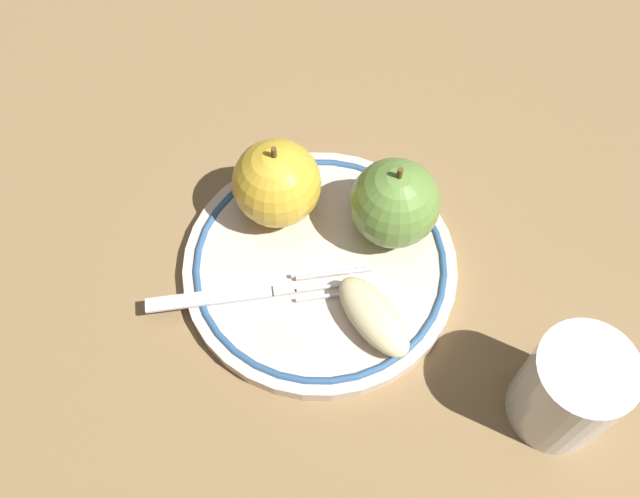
% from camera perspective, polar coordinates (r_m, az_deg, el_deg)
% --- Properties ---
extents(ground_plane, '(2.00, 2.00, 0.00)m').
position_cam_1_polar(ground_plane, '(0.61, -1.20, -1.61)').
color(ground_plane, olive).
extents(plate, '(0.23, 0.23, 0.02)m').
position_cam_1_polar(plate, '(0.60, 0.00, -1.32)').
color(plate, beige).
rests_on(plate, ground_plane).
extents(apple_red_whole, '(0.07, 0.07, 0.08)m').
position_cam_1_polar(apple_red_whole, '(0.59, -3.48, 5.28)').
color(apple_red_whole, gold).
rests_on(apple_red_whole, plate).
extents(apple_second_whole, '(0.07, 0.07, 0.08)m').
position_cam_1_polar(apple_second_whole, '(0.58, 6.01, 3.68)').
color(apple_second_whole, olive).
rests_on(apple_second_whole, plate).
extents(apple_slice_front, '(0.09, 0.07, 0.03)m').
position_cam_1_polar(apple_slice_front, '(0.56, 4.32, -5.38)').
color(apple_slice_front, beige).
rests_on(apple_slice_front, plate).
extents(fork, '(0.16, 0.13, 0.00)m').
position_cam_1_polar(fork, '(0.58, -5.33, -3.46)').
color(fork, silver).
rests_on(fork, plate).
extents(drinking_glass, '(0.07, 0.07, 0.09)m').
position_cam_1_polar(drinking_glass, '(0.55, 19.33, -10.56)').
color(drinking_glass, silver).
rests_on(drinking_glass, ground_plane).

